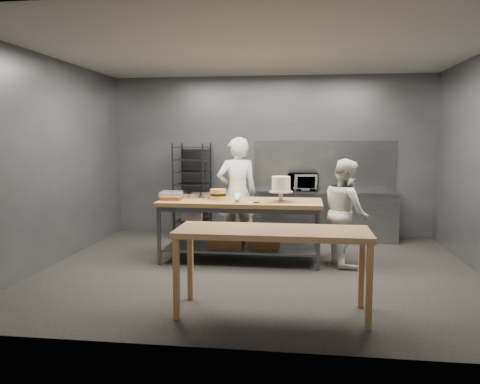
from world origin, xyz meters
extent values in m
plane|color=black|center=(0.00, 0.00, 0.00)|extent=(6.00, 6.00, 0.00)
cube|color=#4C4F54|center=(0.00, 2.50, 1.50)|extent=(6.00, 0.04, 3.00)
cube|color=olive|center=(-0.31, 0.48, 0.89)|extent=(2.40, 0.90, 0.06)
cube|color=#47494C|center=(-0.31, 0.48, 0.20)|extent=(2.25, 0.75, 0.03)
cylinder|color=#47494C|center=(-1.45, 0.09, 0.43)|extent=(0.06, 0.06, 0.86)
cylinder|color=#47494C|center=(-1.45, 0.87, 0.43)|extent=(0.06, 0.06, 0.86)
cylinder|color=#47494C|center=(0.83, 0.09, 0.43)|extent=(0.06, 0.06, 0.86)
cylinder|color=#47494C|center=(0.83, 0.87, 0.43)|extent=(0.06, 0.06, 0.86)
cube|color=brown|center=(-0.52, 0.46, 0.39)|extent=(0.50, 0.40, 0.35)
cube|color=brown|center=(0.05, 0.53, 0.36)|extent=(0.45, 0.38, 0.30)
cube|color=olive|center=(0.30, -1.59, 0.87)|extent=(2.00, 0.70, 0.06)
cube|color=olive|center=(-0.65, -1.89, 0.42)|extent=(0.06, 0.06, 0.84)
cube|color=olive|center=(-0.65, -1.29, 0.42)|extent=(0.06, 0.06, 0.84)
cube|color=olive|center=(1.25, -1.89, 0.42)|extent=(0.06, 0.06, 0.84)
cube|color=olive|center=(1.25, -1.29, 0.42)|extent=(0.06, 0.06, 0.84)
cube|color=slate|center=(1.00, 2.18, 0.88)|extent=(2.60, 0.60, 0.04)
cube|color=slate|center=(1.00, 2.18, 0.43)|extent=(2.56, 0.56, 0.86)
cube|color=slate|center=(1.00, 2.48, 1.35)|extent=(2.60, 0.02, 0.90)
cube|color=black|center=(-1.43, 2.10, 0.88)|extent=(0.62, 0.67, 1.75)
cube|color=white|center=(-1.43, 2.10, 0.54)|extent=(0.39, 0.25, 0.45)
imported|color=white|center=(-0.47, 1.30, 0.93)|extent=(0.79, 0.65, 1.86)
imported|color=silver|center=(1.23, 0.49, 0.78)|extent=(0.76, 0.88, 1.55)
imported|color=black|center=(0.62, 2.18, 1.05)|extent=(0.54, 0.37, 0.30)
cylinder|color=#BAAE94|center=(0.30, 0.38, 0.93)|extent=(0.20, 0.20, 0.02)
cylinder|color=#BAAE94|center=(0.30, 0.38, 1.00)|extent=(0.06, 0.06, 0.12)
cylinder|color=#BAAE94|center=(0.30, 0.38, 1.07)|extent=(0.34, 0.34, 0.02)
cylinder|color=white|center=(0.30, 0.38, 1.18)|extent=(0.27, 0.27, 0.21)
cylinder|color=gold|center=(-0.65, 0.50, 0.95)|extent=(0.24, 0.24, 0.06)
cylinder|color=black|center=(-0.65, 0.50, 1.00)|extent=(0.24, 0.24, 0.04)
cylinder|color=gold|center=(-0.65, 0.50, 1.05)|extent=(0.24, 0.24, 0.06)
cylinder|color=gray|center=(-1.09, 0.68, 0.96)|extent=(0.26, 0.26, 0.07)
cylinder|color=gray|center=(-0.82, 0.72, 0.96)|extent=(0.29, 0.29, 0.07)
cylinder|color=gray|center=(-1.24, 0.65, 0.96)|extent=(0.30, 0.30, 0.07)
cone|color=white|center=(-0.33, 0.24, 0.98)|extent=(0.16, 0.39, 0.12)
cube|color=slate|center=(0.14, 0.20, 0.92)|extent=(0.28, 0.02, 0.00)
cube|color=black|center=(-0.04, 0.20, 0.93)|extent=(0.09, 0.02, 0.02)
cube|color=#95641D|center=(-1.35, 0.37, 0.95)|extent=(0.30, 0.20, 0.05)
cube|color=silver|center=(-1.35, 0.37, 1.00)|extent=(0.31, 0.21, 0.06)
cube|color=#95641D|center=(-1.40, 0.60, 0.95)|extent=(0.30, 0.20, 0.05)
cube|color=silver|center=(-1.40, 0.60, 1.00)|extent=(0.31, 0.21, 0.06)
camera|label=1|loc=(0.59, -6.36, 1.83)|focal=35.00mm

